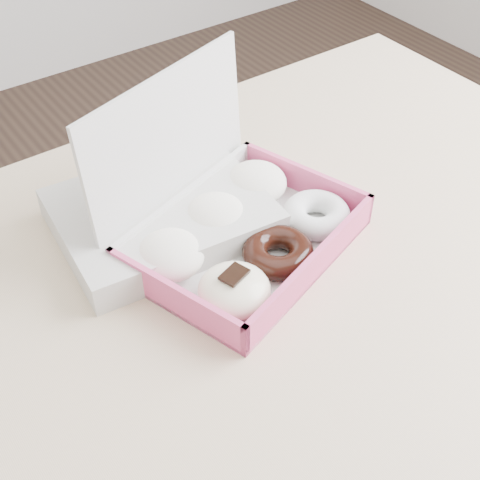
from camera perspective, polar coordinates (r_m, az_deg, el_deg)
table at (r=0.95m, az=1.88°, el=-5.03°), size 1.20×0.80×0.75m
donut_box at (r=0.89m, az=-0.52°, el=1.24°), size 0.36×0.32×0.22m
newspapers at (r=0.93m, az=-6.73°, el=2.12°), size 0.30×0.25×0.04m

